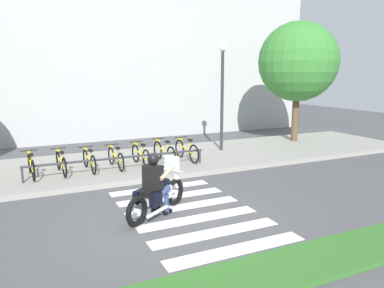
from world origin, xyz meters
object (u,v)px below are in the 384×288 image
bicycle_2 (89,160)px  bicycle_0 (31,166)px  tree_near_rack (298,62)px  bicycle_3 (116,158)px  bicycle_4 (141,155)px  bicycle_5 (164,152)px  bike_rack (120,158)px  bicycle_1 (61,163)px  rider (155,180)px  bicycle_6 (186,150)px  motorcycle (158,195)px  street_lamp (222,88)px

bicycle_2 → bicycle_0: bearing=-180.0°
tree_near_rack → bicycle_3: bearing=-170.3°
bicycle_4 → bicycle_2: bearing=180.0°
bicycle_2 → bicycle_5: bicycle_5 is taller
bicycle_0 → bicycle_4: 3.30m
bike_rack → tree_near_rack: 9.19m
bicycle_1 → bicycle_0: bearing=-180.0°
rider → bicycle_1: (-1.58, 4.00, -0.34)m
bicycle_6 → bike_rack: 2.54m
motorcycle → bicycle_6: bearing=57.9°
bicycle_2 → bicycle_5: (2.48, -0.00, 0.03)m
rider → tree_near_rack: size_ratio=0.27×
bicycle_0 → bicycle_6: (4.96, -0.00, 0.01)m
rider → tree_near_rack: (8.51, 5.43, 2.79)m
bicycle_4 → bicycle_6: (1.65, -0.00, 0.01)m
bicycle_5 → bicycle_1: bearing=180.0°
bicycle_6 → street_lamp: street_lamp is taller
bicycle_5 → street_lamp: 3.63m
bicycle_1 → bicycle_2: 0.83m
motorcycle → tree_near_rack: tree_near_rack is taller
bicycle_5 → street_lamp: bearing=20.3°
bicycle_1 → street_lamp: (6.11, 1.04, 2.08)m
motorcycle → bike_rack: motorcycle is taller
bicycle_0 → street_lamp: size_ratio=0.39×
motorcycle → bicycle_2: motorcycle is taller
bicycle_4 → tree_near_rack: bearing=10.7°
bicycle_2 → tree_near_rack: tree_near_rack is taller
bicycle_0 → bike_rack: (2.48, -0.55, 0.09)m
motorcycle → bicycle_1: bearing=112.6°
bicycle_5 → motorcycle: bearing=-112.7°
bicycle_3 → bicycle_5: size_ratio=0.93×
bicycle_4 → street_lamp: street_lamp is taller
bicycle_2 → bicycle_5: 2.48m
motorcycle → bicycle_5: (1.65, 3.95, 0.05)m
bicycle_2 → street_lamp: street_lamp is taller
bicycle_0 → bicycle_3: size_ratio=1.01×
bicycle_2 → bicycle_6: size_ratio=0.93×
bicycle_1 → bicycle_4: (2.48, -0.00, 0.01)m
bicycle_4 → bicycle_5: (0.83, -0.00, 0.02)m
motorcycle → street_lamp: 7.02m
motorcycle → bicycle_4: size_ratio=1.12×
bicycle_5 → tree_near_rack: 7.61m
bicycle_6 → tree_near_rack: bearing=13.6°
rider → bicycle_0: (-2.41, 4.00, -0.34)m
rider → bicycle_4: rider is taller
bicycle_2 → rider: bearing=-79.2°
bicycle_5 → street_lamp: (2.81, 1.04, 2.06)m
motorcycle → street_lamp: (4.46, 4.99, 2.10)m
bicycle_5 → bike_rack: 1.74m
motorcycle → bicycle_0: size_ratio=1.10×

